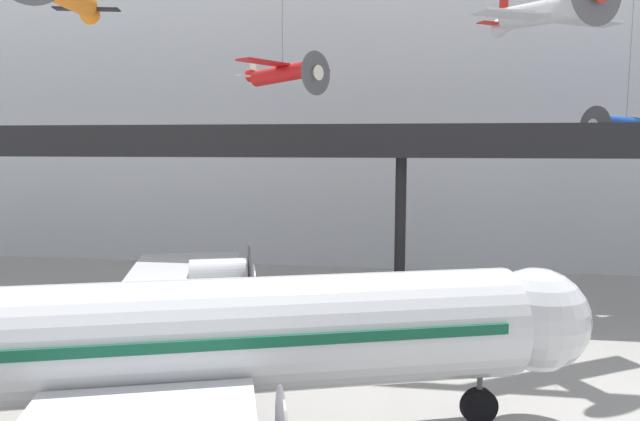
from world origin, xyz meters
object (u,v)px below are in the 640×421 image
at_px(suspended_plane_blue_trainer, 626,124).
at_px(suspended_plane_red_highwing, 283,73).
at_px(suspended_plane_silver_racer, 544,13).
at_px(airliner_silver_main, 122,343).

bearing_deg(suspended_plane_blue_trainer, suspended_plane_red_highwing, -12.57).
xyz_separation_m(suspended_plane_blue_trainer, suspended_plane_silver_racer, (-6.85, -7.16, 5.45)).
bearing_deg(suspended_plane_silver_racer, suspended_plane_red_highwing, -125.21).
bearing_deg(airliner_silver_main, suspended_plane_blue_trainer, 27.55).
distance_m(suspended_plane_blue_trainer, suspended_plane_red_highwing, 21.80).
relative_size(suspended_plane_blue_trainer, suspended_plane_silver_racer, 1.25).
xyz_separation_m(suspended_plane_blue_trainer, suspended_plane_red_highwing, (-20.81, -5.83, 2.85)).
bearing_deg(suspended_plane_silver_racer, suspended_plane_blue_trainer, 106.52).
bearing_deg(suspended_plane_blue_trainer, airliner_silver_main, 16.76).
height_order(airliner_silver_main, suspended_plane_silver_racer, suspended_plane_silver_racer).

